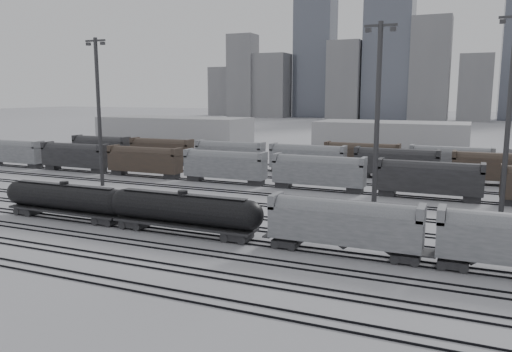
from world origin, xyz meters
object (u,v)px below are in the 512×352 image
at_px(hopper_car_a, 344,222).
at_px(tank_car_b, 183,210).
at_px(light_mast_c, 377,118).
at_px(tank_car_a, 65,198).

bearing_deg(hopper_car_a, tank_car_b, 180.00).
distance_m(tank_car_b, light_mast_c, 25.32).
relative_size(tank_car_a, hopper_car_a, 1.25).
bearing_deg(hopper_car_a, tank_car_a, 180.00).
bearing_deg(tank_car_a, tank_car_b, 0.00).
xyz_separation_m(tank_car_b, hopper_car_a, (18.04, 0.00, 0.53)).
relative_size(tank_car_b, light_mast_c, 0.81).
xyz_separation_m(tank_car_a, light_mast_c, (35.36, 14.48, 9.96)).
height_order(tank_car_a, hopper_car_a, hopper_car_a).
relative_size(tank_car_b, hopper_car_a, 1.30).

